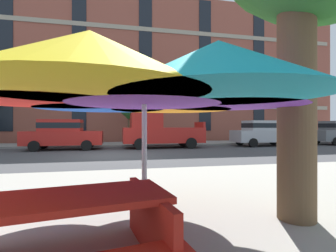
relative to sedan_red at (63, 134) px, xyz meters
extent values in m
plane|color=#424244|center=(2.85, -3.70, -0.95)|extent=(120.00, 120.00, 0.00)
cube|color=#9E998E|center=(2.85, -12.70, -0.89)|extent=(56.00, 9.00, 0.12)
cube|color=gray|center=(2.85, 3.10, -0.89)|extent=(56.00, 3.60, 0.12)
cube|color=#934C3D|center=(2.85, 11.30, 5.45)|extent=(42.60, 12.00, 12.80)
cube|color=#9E937F|center=(2.85, 5.26, 2.25)|extent=(41.75, 0.08, 0.36)
cube|color=#9E937F|center=(2.85, 5.26, 5.45)|extent=(41.75, 0.08, 0.36)
cube|color=#9E937F|center=(2.85, 5.26, 8.65)|extent=(41.75, 0.08, 0.36)
cube|color=black|center=(-5.13, 5.27, 5.85)|extent=(1.10, 0.06, 11.60)
cube|color=black|center=(0.19, 5.27, 5.85)|extent=(1.10, 0.06, 11.60)
cube|color=black|center=(5.52, 5.27, 5.85)|extent=(1.10, 0.06, 11.60)
cube|color=black|center=(10.84, 5.27, 5.85)|extent=(1.10, 0.06, 11.60)
cube|color=black|center=(16.17, 5.27, 5.85)|extent=(1.10, 0.06, 11.60)
cube|color=black|center=(21.49, 5.27, 5.85)|extent=(1.10, 0.06, 11.60)
cube|color=#B21E19|center=(0.05, 0.00, -0.25)|extent=(4.40, 1.76, 0.80)
cube|color=#B21E19|center=(-0.10, 0.00, 0.49)|extent=(2.30, 1.55, 0.68)
cube|color=black|center=(-0.10, 0.00, 0.49)|extent=(2.32, 1.57, 0.32)
cylinder|color=black|center=(1.42, 0.88, -0.65)|extent=(0.60, 0.22, 0.60)
cylinder|color=black|center=(1.42, -0.88, -0.65)|extent=(0.60, 0.22, 0.60)
cylinder|color=black|center=(-1.31, 0.88, -0.65)|extent=(0.60, 0.22, 0.60)
cylinder|color=black|center=(-1.31, -0.88, -0.65)|extent=(0.60, 0.22, 0.60)
cube|color=#B21E19|center=(6.01, 0.00, -0.13)|extent=(5.10, 1.90, 0.96)
cube|color=#B21E19|center=(4.91, 0.00, 0.80)|extent=(1.90, 1.75, 0.90)
cube|color=#B21E19|center=(8.48, 0.00, 0.53)|extent=(0.16, 1.75, 0.36)
cylinder|color=black|center=(7.59, 0.95, -0.61)|extent=(0.68, 0.22, 0.68)
cylinder|color=black|center=(7.59, -0.95, -0.61)|extent=(0.68, 0.22, 0.68)
cylinder|color=black|center=(4.43, 0.95, -0.61)|extent=(0.68, 0.22, 0.68)
cylinder|color=black|center=(4.43, -0.95, -0.61)|extent=(0.68, 0.22, 0.68)
cube|color=#A8AAB2|center=(13.22, 0.00, -0.25)|extent=(4.40, 1.76, 0.80)
cube|color=#A8AAB2|center=(13.07, 0.00, 0.49)|extent=(2.30, 1.55, 0.68)
cube|color=black|center=(13.07, 0.00, 0.49)|extent=(2.32, 1.57, 0.32)
cylinder|color=black|center=(14.58, 0.88, -0.65)|extent=(0.60, 0.22, 0.60)
cylinder|color=black|center=(14.58, -0.88, -0.65)|extent=(0.60, 0.22, 0.60)
cylinder|color=black|center=(11.85, 0.88, -0.65)|extent=(0.60, 0.22, 0.60)
cylinder|color=black|center=(11.85, -0.88, -0.65)|extent=(0.60, 0.22, 0.60)
cylinder|color=black|center=(18.38, 0.88, -0.65)|extent=(0.60, 0.22, 0.60)
cylinder|color=black|center=(18.38, -0.88, -0.65)|extent=(0.60, 0.22, 0.60)
cylinder|color=brown|center=(4.10, 3.32, 0.02)|extent=(0.32, 0.32, 1.95)
sphere|color=#2D702D|center=(4.07, 3.22, 1.91)|extent=(1.58, 1.58, 1.58)
sphere|color=#2D702D|center=(3.97, 3.30, 2.01)|extent=(1.27, 1.27, 1.27)
sphere|color=#2D702D|center=(4.36, 3.60, 1.60)|extent=(1.47, 1.47, 1.47)
sphere|color=#2D702D|center=(4.07, 3.12, 1.93)|extent=(1.45, 1.45, 1.45)
cylinder|color=silver|center=(3.32, -12.70, 0.10)|extent=(0.06, 0.06, 2.11)
cone|color=#662D9E|center=(4.36, -12.70, 0.92)|extent=(1.83, 1.83, 0.47)
cone|color=orange|center=(3.84, -11.80, 0.92)|extent=(1.83, 1.83, 0.47)
cone|color=blue|center=(2.80, -11.80, 0.92)|extent=(1.83, 1.83, 0.47)
cone|color=red|center=(2.28, -12.70, 0.92)|extent=(1.83, 1.83, 0.47)
cone|color=yellow|center=(2.80, -13.60, 0.92)|extent=(1.83, 1.83, 0.47)
cone|color=#199EB2|center=(3.84, -13.60, 0.92)|extent=(1.83, 1.83, 0.47)
cone|color=#662D9E|center=(3.32, -12.70, 0.96)|extent=(1.75, 1.75, 0.55)
cube|color=red|center=(2.56, -13.24, -0.21)|extent=(1.91, 1.09, 0.06)
cube|color=red|center=(2.45, -12.63, -0.51)|extent=(1.82, 0.58, 0.05)
cube|color=red|center=(3.32, -13.11, -0.58)|extent=(0.31, 1.39, 0.74)
cylinder|color=brown|center=(5.40, -12.63, 0.72)|extent=(0.49, 0.49, 3.33)
camera|label=1|loc=(2.98, -15.55, 0.43)|focal=26.47mm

